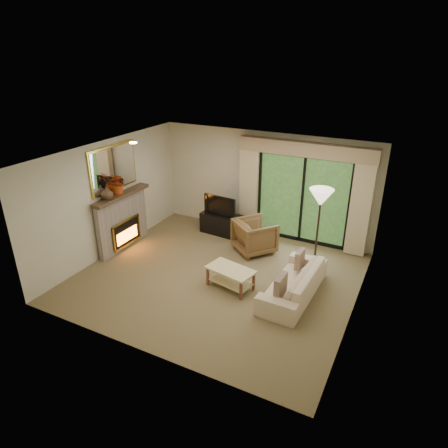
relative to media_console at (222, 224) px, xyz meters
The scene contains 22 objects.
floor 2.17m from the media_console, 64.79° to the right, with size 5.50×5.50×0.00m, color olive.
ceiling 3.18m from the media_console, 64.79° to the right, with size 5.50×5.50×0.00m, color white.
wall_back 1.49m from the media_console, 30.93° to the left, with size 5.00×5.00×0.00m, color beige.
wall_front 4.66m from the media_console, 78.34° to the right, with size 5.00×5.00×0.00m, color beige.
wall_left 2.87m from the media_console, 133.21° to the right, with size 5.00×5.00×0.00m, color beige.
wall_right 4.28m from the media_console, 28.00° to the right, with size 5.00×5.00×0.00m, color beige.
fireplace 2.48m from the media_console, 134.37° to the right, with size 0.24×1.70×1.37m, color gray, non-canonical shape.
mirror 3.02m from the media_console, 135.76° to the right, with size 0.07×1.45×1.02m, color gold, non-canonical shape.
sliding_door 2.15m from the media_console, 14.61° to the left, with size 2.26×0.10×2.16m, color black, non-canonical shape.
curtain_left 1.16m from the media_console, 34.47° to the left, with size 0.45×0.18×2.35m, color tan.
curtain_right 3.42m from the media_console, ahead, with size 0.45×0.18×2.35m, color tan.
cornice 2.84m from the media_console, 12.07° to the left, with size 3.20×0.24×0.32m, color tan.
media_console is the anchor object (origin of this frame).
tv 0.52m from the media_console, ahead, with size 0.89×0.12×0.52m, color black.
armchair 1.26m from the media_console, 24.62° to the right, with size 0.84×0.86×0.78m, color brown.
sofa 3.13m from the media_console, 36.33° to the right, with size 1.98×0.78×0.58m, color beige.
pillow_near 3.46m from the media_console, 44.66° to the right, with size 0.11×0.42×0.42m, color #50312A.
pillow_far 2.78m from the media_console, 27.60° to the right, with size 0.10×0.37×0.37m, color #50312A.
coffee_table 2.55m from the media_console, 58.47° to the right, with size 0.94×0.52×0.42m, color #DEC787, non-canonical shape.
floor_lamp 2.80m from the media_console, 15.23° to the right, with size 0.49×0.49×1.84m, color #F3E1C0, non-canonical shape.
vase 3.01m from the media_console, 128.09° to the right, with size 0.27×0.27×0.28m, color #422F1F.
branches 2.81m from the media_console, 133.53° to the right, with size 0.44×0.38×0.49m, color #AA3E11.
Camera 1 is at (3.41, -6.33, 4.45)m, focal length 32.00 mm.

